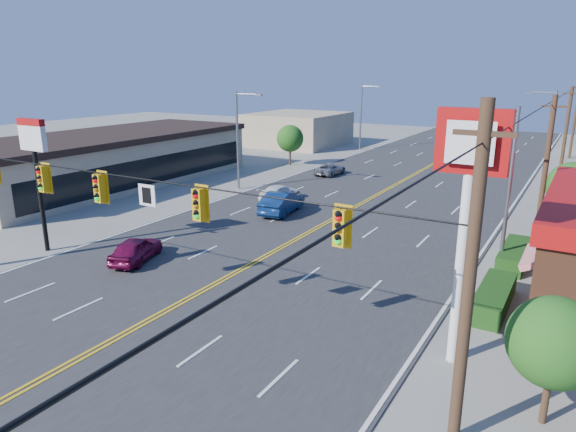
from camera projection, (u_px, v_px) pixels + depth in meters
The scene contains 21 objects.
ground at pixel (135, 329), 19.69m from camera, with size 160.00×160.00×0.00m, color gray.
road at pixel (349, 211), 36.26m from camera, with size 20.00×120.00×0.06m, color #2D2D30.
signal_span at pixel (122, 206), 18.42m from camera, with size 24.32×0.34×9.00m.
kfc_pylon at pixel (468, 188), 15.98m from camera, with size 2.20×0.36×8.50m.
strip_mall at pixel (109, 158), 44.76m from camera, with size 10.40×26.40×4.40m.
pizza_hut_sign at pixel (35, 158), 26.98m from camera, with size 1.90×0.30×6.85m.
streetlight_se at pixel (506, 179), 24.78m from camera, with size 2.55×0.25×8.00m.
streetlight_ne at pixel (549, 131), 44.67m from camera, with size 2.55×0.25×8.00m.
streetlight_sw at pixel (239, 135), 41.98m from camera, with size 2.55×0.25×8.00m.
streetlight_nw at pixel (362, 113), 63.52m from camera, with size 2.55×0.25×8.00m.
utility_pole_near at pixel (545, 175), 27.49m from camera, with size 0.28×0.28×8.40m, color #47301E.
utility_pole_mid at pixel (565, 138), 42.41m from camera, with size 0.28×0.28×8.40m, color #47301E.
utility_pole_far at pixel (575, 121), 57.32m from camera, with size 0.28×0.28×8.40m, color #47301E.
tree_kfc_rear at pixel (572, 187), 30.52m from camera, with size 2.94×2.94×4.41m.
tree_kfc_front at pixel (554, 343), 13.82m from camera, with size 2.52×2.52×3.78m.
tree_west at pixel (290, 139), 53.47m from camera, with size 2.80×2.80×4.20m.
bld_west_far at pixel (298, 129), 68.68m from camera, with size 11.00×12.00×4.20m, color tan.
car_magenta at pixel (136, 250), 26.52m from camera, with size 1.50×3.73×1.27m, color maroon.
car_blue at pixel (282, 203), 35.50m from camera, with size 1.63×4.69×1.54m, color navy.
car_white at pixel (280, 193), 39.13m from camera, with size 1.61×3.95×1.15m, color white.
car_silver at pixel (330, 170), 48.72m from camera, with size 1.78×3.85×1.07m, color #9A9A9E.
Camera 1 is at (14.10, -12.30, 9.56)m, focal length 32.00 mm.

